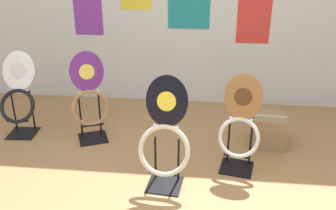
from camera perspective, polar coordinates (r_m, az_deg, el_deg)
The scene contains 5 objects.
toilet_seat_display_purple_note at distance 3.75m, azimuth -11.88°, elevation 0.89°, with size 0.39×0.37×0.91m.
toilet_seat_display_woodgrain at distance 3.26m, azimuth 10.94°, elevation -3.18°, with size 0.38×0.33×0.86m.
toilet_seat_display_white_plain at distance 4.11m, azimuth -21.84°, elevation 1.45°, with size 0.38×0.39×0.85m.
toilet_seat_display_jazz_black at distance 2.97m, azimuth -0.49°, elevation -5.40°, with size 0.44×0.31×0.93m.
storage_box at distance 3.82m, azimuth 15.05°, elevation -3.74°, with size 0.34×0.31×0.31m.
Camera 1 is at (0.37, -1.97, 1.87)m, focal length 40.00 mm.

